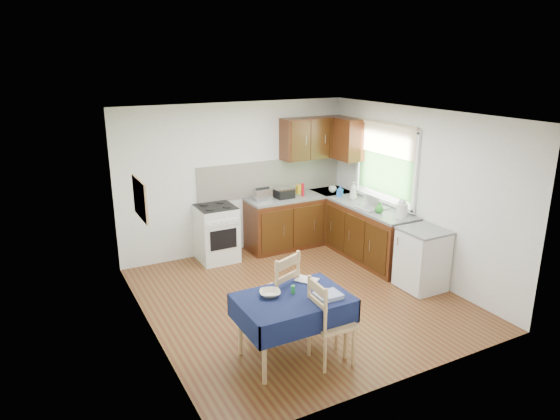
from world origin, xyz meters
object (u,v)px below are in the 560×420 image
chair_far (278,293)px  dish_rack (373,207)px  toaster (262,195)px  sandwich_press (284,193)px  kettle (402,209)px  chair_near (328,319)px  dining_table (293,306)px

chair_far → dish_rack: bearing=-173.6°
toaster → sandwich_press: toaster is taller
chair_far → kettle: size_ratio=3.70×
chair_near → kettle: 2.71m
chair_far → chair_near: (0.23, -0.72, -0.05)m
dining_table → kettle: kettle is taller
dining_table → chair_far: chair_far is taller
kettle → sandwich_press: bearing=119.6°
dish_rack → dining_table: bearing=-122.3°
chair_near → sandwich_press: sandwich_press is taller
chair_near → chair_far: bearing=20.7°
dining_table → toaster: bearing=80.5°
toaster → kettle: kettle is taller
dish_rack → kettle: (0.08, -0.58, 0.10)m
dining_table → chair_far: bearing=94.5°
chair_near → kettle: size_ratio=3.39×
chair_far → sandwich_press: bearing=-142.2°
dish_rack → kettle: size_ratio=1.57×
chair_far → dish_rack: (2.38, 1.31, 0.36)m
toaster → dining_table: bearing=-130.1°
chair_far → dining_table: bearing=61.4°
chair_near → sandwich_press: (1.21, 3.24, 0.47)m
dish_rack → kettle: kettle is taller
dining_table → chair_near: bearing=-33.5°
chair_near → dish_rack: (2.15, 2.03, 0.41)m
dining_table → chair_near: chair_near is taller
dish_rack → kettle: bearing=-60.6°
dining_table → toaster: (1.09, 2.98, 0.39)m
toaster → kettle: 2.29m
sandwich_press → kettle: bearing=-57.7°
chair_near → toaster: (0.81, 3.25, 0.49)m
chair_far → toaster: 2.78m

